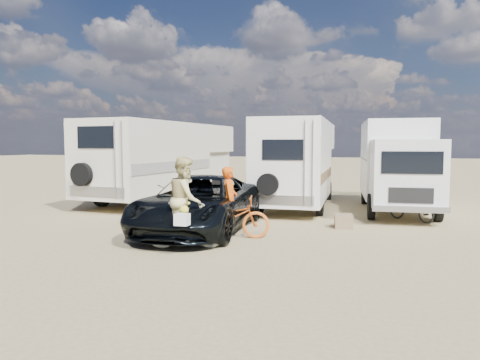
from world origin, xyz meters
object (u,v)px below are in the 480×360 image
(rider_man, at_px, (229,206))
(cooler, at_px, (224,223))
(rv_main, at_px, (298,164))
(box_truck, at_px, (397,166))
(bike_parked, at_px, (411,208))
(crate, at_px, (344,221))
(rider_woman, at_px, (185,207))
(rv_left, at_px, (164,162))
(dark_suv, at_px, (199,204))
(bike_man, at_px, (230,217))
(bike_woman, at_px, (186,225))

(rider_man, relative_size, cooler, 3.24)
(rv_main, height_order, rider_man, rv_main)
(box_truck, xyz_separation_m, bike_parked, (0.36, -1.84, -1.17))
(crate, bearing_deg, cooler, -157.31)
(rider_woman, relative_size, bike_parked, 1.21)
(rv_left, distance_m, bike_parked, 9.89)
(dark_suv, height_order, crate, dark_suv)
(rv_main, bearing_deg, bike_man, -98.07)
(rider_man, bearing_deg, bike_woman, 144.27)
(rv_main, distance_m, crate, 4.75)
(rider_man, distance_m, rider_woman, 1.49)
(bike_man, distance_m, bike_parked, 5.99)
(rv_left, bearing_deg, cooler, -46.23)
(bike_woman, xyz_separation_m, rider_woman, (0.00, 0.00, 0.41))
(box_truck, xyz_separation_m, bike_man, (-4.14, -5.78, -1.05))
(bike_woman, xyz_separation_m, bike_parked, (5.08, 5.31, -0.12))
(bike_woman, bearing_deg, crate, -61.74)
(box_truck, relative_size, crate, 12.63)
(box_truck, bearing_deg, bike_parked, -83.55)
(rider_man, bearing_deg, crate, -63.36)
(rv_main, bearing_deg, box_truck, -9.73)
(cooler, bearing_deg, rider_man, -84.03)
(dark_suv, bearing_deg, bike_woman, -79.68)
(rider_woman, bearing_deg, bike_parked, -63.19)
(rv_left, xyz_separation_m, bike_parked, (9.51, -2.44, -1.19))
(bike_man, relative_size, crate, 4.10)
(rv_main, xyz_separation_m, cooler, (-1.08, -5.37, -1.38))
(crate, bearing_deg, rv_main, 115.95)
(rv_left, relative_size, cooler, 17.35)
(dark_suv, xyz_separation_m, rider_man, (1.04, -0.58, 0.05))
(bike_parked, bearing_deg, dark_suv, 160.48)
(bike_man, xyz_separation_m, crate, (2.62, 2.15, -0.33))
(bike_parked, distance_m, crate, 2.61)
(box_truck, height_order, crate, box_truck)
(cooler, distance_m, crate, 3.32)
(dark_suv, relative_size, crate, 11.06)
(dark_suv, relative_size, bike_man, 2.70)
(bike_woman, relative_size, bike_parked, 1.13)
(bike_man, height_order, crate, bike_man)
(dark_suv, distance_m, bike_man, 1.21)
(rv_main, distance_m, rider_woman, 7.73)
(box_truck, distance_m, crate, 4.17)
(bike_man, bearing_deg, rv_main, -18.55)
(rv_main, relative_size, cooler, 14.54)
(rv_main, xyz_separation_m, bike_parked, (3.87, -2.30, -1.17))
(rv_main, height_order, cooler, rv_main)
(rv_left, height_order, dark_suv, rv_left)
(rv_left, height_order, bike_woman, rv_left)
(rv_main, xyz_separation_m, bike_man, (-0.63, -6.24, -1.06))
(bike_woman, xyz_separation_m, rider_man, (0.58, 1.36, 0.27))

